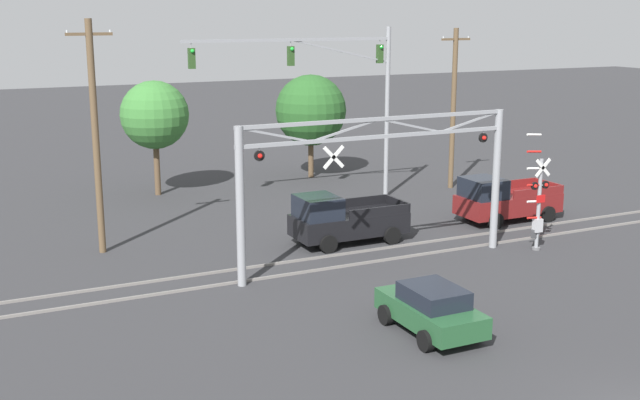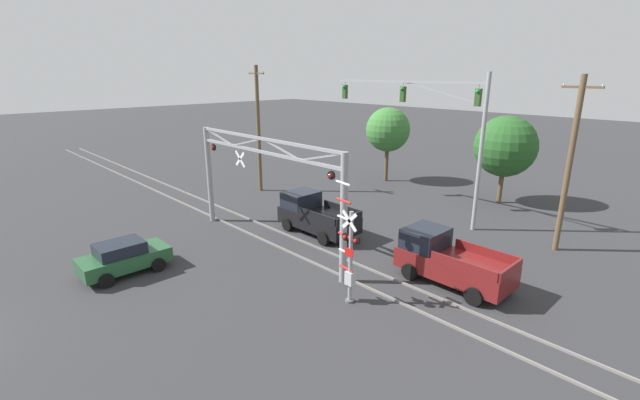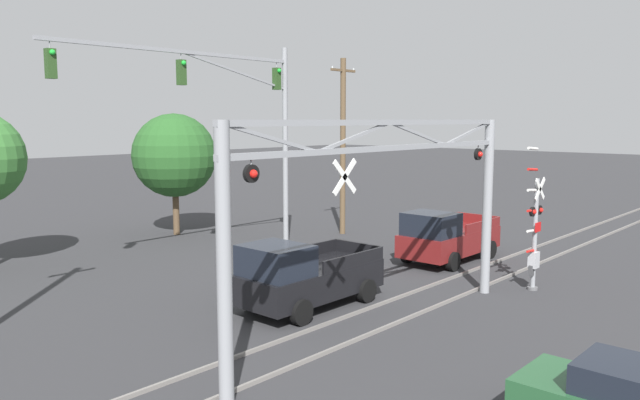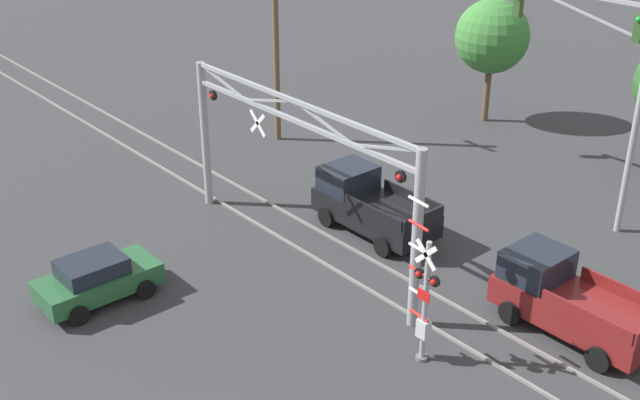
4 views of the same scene
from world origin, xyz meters
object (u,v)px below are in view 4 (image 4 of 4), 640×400
at_px(traffic_signal_span, 580,56).
at_px(sedan_waiting, 97,278).
at_px(background_tree_beyond_span, 492,37).
at_px(pickup_truck_lead, 369,204).
at_px(crossing_gantry, 295,159).
at_px(crossing_signal_mast, 424,303).
at_px(utility_pole_left, 276,39).
at_px(pickup_truck_following, 567,299).

height_order(traffic_signal_span, sedan_waiting, traffic_signal_span).
bearing_deg(background_tree_beyond_span, pickup_truck_lead, -69.54).
xyz_separation_m(crossing_gantry, crossing_signal_mast, (6.98, -1.08, -1.82)).
bearing_deg(crossing_gantry, sedan_waiting, -105.86).
height_order(utility_pole_left, background_tree_beyond_span, utility_pole_left).
height_order(crossing_gantry, traffic_signal_span, traffic_signal_span).
distance_m(crossing_gantry, crossing_signal_mast, 7.29).
xyz_separation_m(crossing_gantry, background_tree_beyond_span, (-4.51, 16.03, 0.62)).
xyz_separation_m(traffic_signal_span, background_tree_beyond_span, (-8.35, 5.72, -1.83)).
xyz_separation_m(pickup_truck_following, sedan_waiting, (-10.67, -10.04, -0.23)).
xyz_separation_m(crossing_signal_mast, sedan_waiting, (-8.88, -5.59, -1.11)).
distance_m(crossing_gantry, background_tree_beyond_span, 16.66).
relative_size(pickup_truck_lead, utility_pole_left, 0.52).
bearing_deg(background_tree_beyond_span, sedan_waiting, -83.42).
bearing_deg(crossing_signal_mast, background_tree_beyond_span, 123.90).
bearing_deg(pickup_truck_following, utility_pole_left, 170.42).
bearing_deg(crossing_signal_mast, pickup_truck_following, 68.04).
relative_size(pickup_truck_following, utility_pole_left, 0.52).
bearing_deg(utility_pole_left, crossing_gantry, -34.54).
height_order(crossing_signal_mast, utility_pole_left, utility_pole_left).
height_order(pickup_truck_following, background_tree_beyond_span, background_tree_beyond_span).
xyz_separation_m(pickup_truck_lead, sedan_waiting, (-2.12, -10.00, -0.23)).
height_order(pickup_truck_lead, background_tree_beyond_span, background_tree_beyond_span).
distance_m(pickup_truck_lead, utility_pole_left, 10.76).
height_order(crossing_signal_mast, sedan_waiting, crossing_signal_mast).
relative_size(pickup_truck_following, background_tree_beyond_span, 0.80).
relative_size(traffic_signal_span, background_tree_beyond_span, 1.80).
xyz_separation_m(crossing_signal_mast, background_tree_beyond_span, (-11.49, 17.11, 2.44)).
relative_size(crossing_signal_mast, utility_pole_left, 0.52).
relative_size(crossing_gantry, traffic_signal_span, 1.04).
xyz_separation_m(pickup_truck_lead, pickup_truck_following, (8.55, 0.04, 0.00)).
distance_m(crossing_gantry, sedan_waiting, 7.53).
bearing_deg(background_tree_beyond_span, utility_pole_left, -116.65).
bearing_deg(traffic_signal_span, crossing_signal_mast, -74.56).
bearing_deg(crossing_signal_mast, utility_pole_left, 155.30).
bearing_deg(traffic_signal_span, background_tree_beyond_span, 145.58).
xyz_separation_m(crossing_gantry, utility_pole_left, (-9.33, 6.42, 1.15)).
bearing_deg(pickup_truck_lead, background_tree_beyond_span, 110.46).
relative_size(pickup_truck_lead, sedan_waiting, 1.28).
distance_m(crossing_gantry, utility_pole_left, 11.39).
bearing_deg(pickup_truck_following, traffic_signal_span, 125.45).
xyz_separation_m(traffic_signal_span, sedan_waiting, (-5.73, -16.98, -5.39)).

